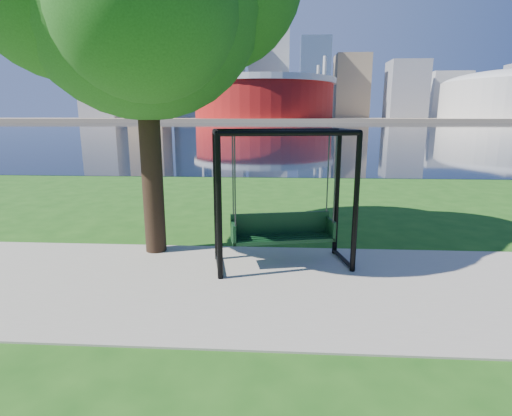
{
  "coord_description": "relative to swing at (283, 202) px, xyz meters",
  "views": [
    {
      "loc": [
        0.45,
        -6.89,
        2.83
      ],
      "look_at": [
        0.02,
        0.0,
        1.26
      ],
      "focal_mm": 28.0,
      "sensor_mm": 36.0,
      "label": 1
    }
  ],
  "objects": [
    {
      "name": "far_bank",
      "position": [
        -0.5,
        305.52,
        -0.27
      ],
      "size": [
        900.0,
        228.0,
        2.0
      ],
      "primitive_type": "cube",
      "color": "#937F60",
      "rests_on": "ground"
    },
    {
      "name": "ground",
      "position": [
        -0.5,
        -0.48,
        -1.27
      ],
      "size": [
        900.0,
        900.0,
        0.0
      ],
      "primitive_type": "plane",
      "color": "#1E5114",
      "rests_on": "ground"
    },
    {
      "name": "path",
      "position": [
        -0.5,
        -0.98,
        -1.25
      ],
      "size": [
        120.0,
        4.0,
        0.03
      ],
      "primitive_type": "cube",
      "color": "#9E937F",
      "rests_on": "ground"
    },
    {
      "name": "skyline",
      "position": [
        -4.77,
        318.91,
        34.62
      ],
      "size": [
        392.0,
        66.0,
        96.5
      ],
      "color": "gray",
      "rests_on": "far_bank"
    },
    {
      "name": "swing",
      "position": [
        0.0,
        0.0,
        0.0
      ],
      "size": [
        2.73,
        1.61,
        2.62
      ],
      "rotation": [
        0.0,
        0.0,
        0.21
      ],
      "color": "black",
      "rests_on": "ground"
    },
    {
      "name": "river",
      "position": [
        -0.5,
        101.52,
        -1.26
      ],
      "size": [
        900.0,
        180.0,
        0.02
      ],
      "primitive_type": "cube",
      "color": "black",
      "rests_on": "ground"
    },
    {
      "name": "stadium",
      "position": [
        -10.5,
        234.52,
        12.96
      ],
      "size": [
        83.0,
        83.0,
        32.0
      ],
      "color": "maroon",
      "rests_on": "far_bank"
    }
  ]
}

